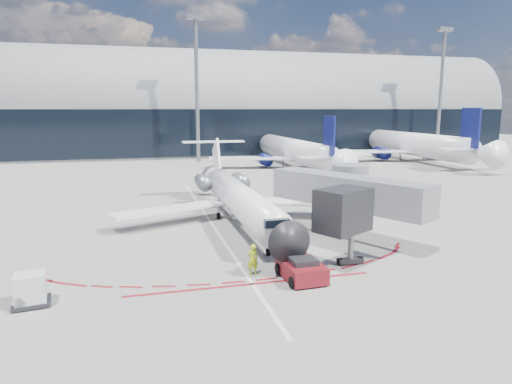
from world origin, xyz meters
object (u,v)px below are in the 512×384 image
object	(u,v)px
pushback_tug	(301,269)
ramp_worker	(253,259)
regional_jet	(237,196)
uld_container	(30,290)

from	to	relation	value
pushback_tug	ramp_worker	xyz separation A→B (m)	(-2.50, 1.43, 0.33)
pushback_tug	regional_jet	bearing A→B (deg)	90.06
pushback_tug	uld_container	bearing A→B (deg)	177.15
ramp_worker	pushback_tug	bearing A→B (deg)	146.53
ramp_worker	uld_container	xyz separation A→B (m)	(-11.65, -1.37, -0.11)
uld_container	pushback_tug	bearing A→B (deg)	-8.07
regional_jet	ramp_worker	world-z (taller)	regional_jet
regional_jet	pushback_tug	world-z (taller)	regional_jet
pushback_tug	uld_container	size ratio (longest dim) A/B	2.69
regional_jet	ramp_worker	bearing A→B (deg)	-98.28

